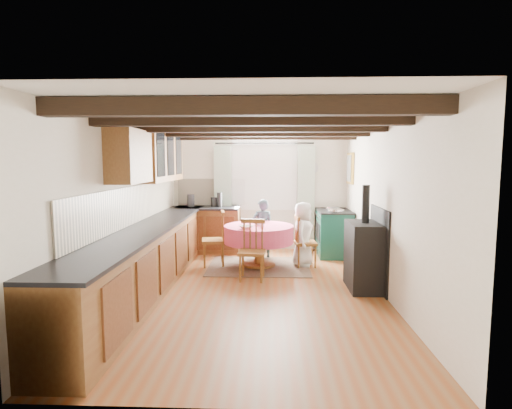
{
  "coord_description": "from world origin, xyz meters",
  "views": [
    {
      "loc": [
        0.24,
        -5.54,
        1.84
      ],
      "look_at": [
        0.0,
        0.8,
        1.15
      ],
      "focal_mm": 28.13,
      "sensor_mm": 36.0,
      "label": 1
    }
  ],
  "objects_px": {
    "chair_near": "(252,250)",
    "cast_iron_stove": "(365,238)",
    "chair_left": "(213,238)",
    "aga_range": "(334,232)",
    "dining_table": "(259,246)",
    "chair_right": "(306,241)",
    "cup": "(262,225)",
    "child_right": "(303,234)",
    "child_far": "(263,228)"
  },
  "relations": [
    {
      "from": "chair_near",
      "to": "cast_iron_stove",
      "type": "xyz_separation_m",
      "value": [
        1.63,
        -0.38,
        0.28
      ]
    },
    {
      "from": "chair_left",
      "to": "cast_iron_stove",
      "type": "relative_size",
      "value": 0.65
    },
    {
      "from": "aga_range",
      "to": "cast_iron_stove",
      "type": "bearing_deg",
      "value": -87.01
    },
    {
      "from": "dining_table",
      "to": "aga_range",
      "type": "xyz_separation_m",
      "value": [
        1.44,
        0.95,
        0.09
      ]
    },
    {
      "from": "chair_left",
      "to": "cast_iron_stove",
      "type": "xyz_separation_m",
      "value": [
        2.35,
        -1.21,
        0.27
      ]
    },
    {
      "from": "chair_right",
      "to": "aga_range",
      "type": "height_order",
      "value": "aga_range"
    },
    {
      "from": "aga_range",
      "to": "cast_iron_stove",
      "type": "distance_m",
      "value": 2.13
    },
    {
      "from": "dining_table",
      "to": "aga_range",
      "type": "relative_size",
      "value": 1.23
    },
    {
      "from": "chair_right",
      "to": "cup",
      "type": "height_order",
      "value": "chair_right"
    },
    {
      "from": "chair_near",
      "to": "dining_table",
      "type": "bearing_deg",
      "value": 88.02
    },
    {
      "from": "chair_right",
      "to": "aga_range",
      "type": "distance_m",
      "value": 1.07
    },
    {
      "from": "dining_table",
      "to": "aga_range",
      "type": "bearing_deg",
      "value": 33.26
    },
    {
      "from": "child_right",
      "to": "cup",
      "type": "relative_size",
      "value": 11.89
    },
    {
      "from": "dining_table",
      "to": "child_far",
      "type": "bearing_deg",
      "value": 85.65
    },
    {
      "from": "dining_table",
      "to": "cast_iron_stove",
      "type": "bearing_deg",
      "value": -36.8
    },
    {
      "from": "chair_right",
      "to": "cup",
      "type": "bearing_deg",
      "value": 103.6
    },
    {
      "from": "chair_left",
      "to": "aga_range",
      "type": "relative_size",
      "value": 0.99
    },
    {
      "from": "chair_right",
      "to": "cup",
      "type": "relative_size",
      "value": 9.41
    },
    {
      "from": "chair_left",
      "to": "cast_iron_stove",
      "type": "height_order",
      "value": "cast_iron_stove"
    },
    {
      "from": "chair_right",
      "to": "cup",
      "type": "distance_m",
      "value": 0.87
    },
    {
      "from": "chair_near",
      "to": "aga_range",
      "type": "distance_m",
      "value": 2.3
    },
    {
      "from": "chair_left",
      "to": "child_right",
      "type": "distance_m",
      "value": 1.58
    },
    {
      "from": "chair_left",
      "to": "aga_range",
      "type": "height_order",
      "value": "chair_left"
    },
    {
      "from": "child_right",
      "to": "aga_range",
      "type": "bearing_deg",
      "value": -24.43
    },
    {
      "from": "dining_table",
      "to": "cast_iron_stove",
      "type": "xyz_separation_m",
      "value": [
        1.55,
        -1.16,
        0.39
      ]
    },
    {
      "from": "cast_iron_stove",
      "to": "cup",
      "type": "distance_m",
      "value": 1.78
    },
    {
      "from": "dining_table",
      "to": "chair_near",
      "type": "xyz_separation_m",
      "value": [
        -0.08,
        -0.78,
        0.1
      ]
    },
    {
      "from": "cast_iron_stove",
      "to": "chair_left",
      "type": "bearing_deg",
      "value": 152.71
    },
    {
      "from": "chair_near",
      "to": "cup",
      "type": "height_order",
      "value": "chair_near"
    },
    {
      "from": "dining_table",
      "to": "chair_left",
      "type": "height_order",
      "value": "chair_left"
    },
    {
      "from": "aga_range",
      "to": "cast_iron_stove",
      "type": "xyz_separation_m",
      "value": [
        0.11,
        -2.11,
        0.3
      ]
    },
    {
      "from": "chair_right",
      "to": "aga_range",
      "type": "relative_size",
      "value": 0.91
    },
    {
      "from": "chair_near",
      "to": "child_far",
      "type": "height_order",
      "value": "child_far"
    },
    {
      "from": "chair_left",
      "to": "cup",
      "type": "bearing_deg",
      "value": 64.46
    },
    {
      "from": "cast_iron_stove",
      "to": "cup",
      "type": "relative_size",
      "value": 15.84
    },
    {
      "from": "aga_range",
      "to": "child_right",
      "type": "bearing_deg",
      "value": -128.34
    },
    {
      "from": "chair_right",
      "to": "aga_range",
      "type": "xyz_separation_m",
      "value": [
        0.62,
        0.87,
        0.01
      ]
    },
    {
      "from": "dining_table",
      "to": "child_far",
      "type": "xyz_separation_m",
      "value": [
        0.05,
        0.67,
        0.2
      ]
    },
    {
      "from": "aga_range",
      "to": "child_far",
      "type": "xyz_separation_m",
      "value": [
        -1.39,
        -0.28,
        0.11
      ]
    },
    {
      "from": "dining_table",
      "to": "cup",
      "type": "distance_m",
      "value": 0.46
    },
    {
      "from": "aga_range",
      "to": "child_far",
      "type": "relative_size",
      "value": 0.87
    },
    {
      "from": "chair_right",
      "to": "cast_iron_stove",
      "type": "height_order",
      "value": "cast_iron_stove"
    },
    {
      "from": "chair_left",
      "to": "aga_range",
      "type": "xyz_separation_m",
      "value": [
        2.24,
        0.89,
        -0.03
      ]
    },
    {
      "from": "chair_right",
      "to": "dining_table",
      "type": "bearing_deg",
      "value": 89.31
    },
    {
      "from": "chair_near",
      "to": "cup",
      "type": "xyz_separation_m",
      "value": [
        0.14,
        0.59,
        0.3
      ]
    },
    {
      "from": "dining_table",
      "to": "chair_right",
      "type": "height_order",
      "value": "chair_right"
    },
    {
      "from": "cup",
      "to": "aga_range",
      "type": "bearing_deg",
      "value": 39.49
    },
    {
      "from": "chair_left",
      "to": "child_right",
      "type": "height_order",
      "value": "child_right"
    },
    {
      "from": "chair_right",
      "to": "child_right",
      "type": "bearing_deg",
      "value": 57.75
    },
    {
      "from": "cup",
      "to": "chair_near",
      "type": "bearing_deg",
      "value": -103.37
    }
  ]
}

